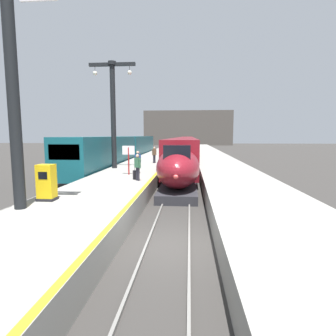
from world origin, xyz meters
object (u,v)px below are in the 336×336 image
object	(u,v)px
station_column_mid	(113,105)
passenger_near_edge	(138,165)
departure_info_board	(129,154)
highspeed_train_main	(186,146)
station_column_near	(12,53)
rolling_suitcase	(136,175)
passenger_far_waiting	(154,154)
ticket_machine_yellow	(47,184)
regional_train_adjacent	(125,149)
passenger_mid_platform	(138,160)

from	to	relation	value
station_column_mid	passenger_near_edge	distance (m)	8.60
station_column_mid	departure_info_board	world-z (taller)	station_column_mid
highspeed_train_main	station_column_near	xyz separation A→B (m)	(-5.85, -41.11, 4.97)
passenger_near_edge	rolling_suitcase	distance (m)	0.84
highspeed_train_main	passenger_far_waiting	bearing A→B (deg)	-97.32
rolling_suitcase	ticket_machine_yellow	xyz separation A→B (m)	(-2.80, -6.01, 0.44)
regional_train_adjacent	departure_info_board	world-z (taller)	regional_train_adjacent
highspeed_train_main	ticket_machine_yellow	world-z (taller)	highspeed_train_main
regional_train_adjacent	departure_info_board	distance (m)	17.61
passenger_near_edge	ticket_machine_yellow	distance (m)	6.33
passenger_far_waiting	station_column_mid	bearing A→B (deg)	-122.13
regional_train_adjacent	ticket_machine_yellow	distance (m)	25.37
passenger_mid_platform	regional_train_adjacent	bearing A→B (deg)	106.79
station_column_mid	regional_train_adjacent	bearing A→B (deg)	99.49
highspeed_train_main	passenger_near_edge	bearing A→B (deg)	-94.27
highspeed_train_main	passenger_mid_platform	bearing A→B (deg)	-95.93
highspeed_train_main	station_column_near	bearing A→B (deg)	-98.09
highspeed_train_main	regional_train_adjacent	world-z (taller)	regional_train_adjacent
passenger_near_edge	passenger_far_waiting	world-z (taller)	same
highspeed_train_main	station_column_mid	world-z (taller)	station_column_mid
station_column_near	ticket_machine_yellow	distance (m)	5.35
regional_train_adjacent	passenger_near_edge	bearing A→B (deg)	-74.26
highspeed_train_main	rolling_suitcase	world-z (taller)	highspeed_train_main
regional_train_adjacent	passenger_mid_platform	xyz separation A→B (m)	(4.91, -16.27, -0.09)
station_column_mid	rolling_suitcase	size ratio (longest dim) A/B	9.28
station_column_near	rolling_suitcase	distance (m)	9.78
rolling_suitcase	ticket_machine_yellow	distance (m)	6.64
regional_train_adjacent	station_column_mid	distance (m)	14.05
passenger_far_waiting	ticket_machine_yellow	bearing A→B (deg)	-98.81
passenger_mid_platform	passenger_far_waiting	xyz separation A→B (m)	(0.25, 7.81, 0.00)
passenger_far_waiting	station_column_near	bearing A→B (deg)	-99.06
station_column_mid	passenger_far_waiting	world-z (taller)	station_column_mid
departure_info_board	highspeed_train_main	bearing A→B (deg)	83.27
highspeed_train_main	passenger_mid_platform	distance (m)	30.91
passenger_near_edge	departure_info_board	xyz separation A→B (m)	(-1.17, 2.63, 0.52)
station_column_near	passenger_mid_platform	bearing A→B (deg)	75.65
regional_train_adjacent	passenger_far_waiting	size ratio (longest dim) A/B	21.66
departure_info_board	ticket_machine_yellow	bearing A→B (deg)	-102.59
regional_train_adjacent	rolling_suitcase	bearing A→B (deg)	-74.44
ticket_machine_yellow	regional_train_adjacent	bearing A→B (deg)	95.77
highspeed_train_main	departure_info_board	xyz separation A→B (m)	(-3.72, -31.53, 0.58)
station_column_near	station_column_mid	xyz separation A→B (m)	(-0.05, 13.48, -0.41)
passenger_near_edge	station_column_mid	bearing A→B (deg)	117.16
station_column_near	passenger_mid_platform	world-z (taller)	station_column_near
highspeed_train_main	passenger_far_waiting	size ratio (longest dim) A/B	44.08
station_column_near	station_column_mid	world-z (taller)	station_column_near
passenger_far_waiting	ticket_machine_yellow	world-z (taller)	passenger_far_waiting
highspeed_train_main	ticket_machine_yellow	xyz separation A→B (m)	(-5.55, -39.72, -0.19)
passenger_mid_platform	station_column_mid	bearing A→B (deg)	131.03
passenger_near_edge	passenger_mid_platform	distance (m)	3.47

